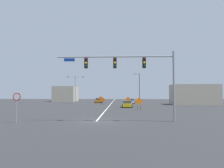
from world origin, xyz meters
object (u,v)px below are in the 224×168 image
(stop_sign, at_px, (17,102))
(car_yellow_far, at_px, (127,104))
(street_lamp_near_right, at_px, (75,87))
(car_orange_passing, at_px, (99,100))
(construction_sign_left_shoulder, at_px, (101,99))
(traffic_signal_assembly, at_px, (132,68))
(construction_sign_left_lane, at_px, (139,102))
(construction_sign_median_near, at_px, (128,100))
(street_lamp_mid_left, at_px, (139,86))
(car_white_mid, at_px, (131,101))
(construction_sign_median_far, at_px, (103,100))

(stop_sign, relative_size, car_yellow_far, 0.63)
(street_lamp_near_right, bearing_deg, car_orange_passing, 48.79)
(construction_sign_left_shoulder, distance_m, car_yellow_far, 16.94)
(traffic_signal_assembly, height_order, car_orange_passing, traffic_signal_assembly)
(street_lamp_near_right, relative_size, construction_sign_left_lane, 3.33)
(street_lamp_near_right, relative_size, construction_sign_median_near, 3.61)
(construction_sign_median_near, distance_m, car_yellow_far, 6.37)
(street_lamp_mid_left, bearing_deg, construction_sign_left_lane, -95.09)
(car_white_mid, bearing_deg, stop_sign, -108.87)
(street_lamp_near_right, relative_size, construction_sign_median_far, 3.98)
(street_lamp_near_right, height_order, car_orange_passing, street_lamp_near_right)
(construction_sign_median_near, bearing_deg, street_lamp_mid_left, 77.55)
(construction_sign_left_lane, bearing_deg, car_yellow_far, 104.10)
(car_yellow_far, bearing_deg, construction_sign_median_near, 86.78)
(construction_sign_left_shoulder, bearing_deg, car_orange_passing, 102.34)
(construction_sign_median_near, distance_m, construction_sign_left_shoulder, 11.62)
(stop_sign, distance_m, street_lamp_mid_left, 50.51)
(street_lamp_mid_left, relative_size, street_lamp_near_right, 1.25)
(traffic_signal_assembly, relative_size, construction_sign_median_far, 6.55)
(stop_sign, height_order, construction_sign_median_near, stop_sign)
(construction_sign_median_far, xyz_separation_m, car_yellow_far, (5.53, -7.78, -0.50))
(stop_sign, bearing_deg, car_yellow_far, 62.91)
(stop_sign, relative_size, construction_sign_left_shoulder, 1.43)
(street_lamp_near_right, xyz_separation_m, car_orange_passing, (5.63, 6.43, -3.79))
(traffic_signal_assembly, xyz_separation_m, car_yellow_far, (0.27, 20.92, -4.73))
(traffic_signal_assembly, xyz_separation_m, car_white_mid, (1.68, 36.12, -4.74))
(construction_sign_left_lane, xyz_separation_m, car_orange_passing, (-9.38, 26.46, -0.75))
(construction_sign_median_far, height_order, construction_sign_median_near, construction_sign_median_near)
(traffic_signal_assembly, bearing_deg, construction_sign_median_near, 88.69)
(stop_sign, distance_m, street_lamp_near_right, 35.55)
(car_orange_passing, bearing_deg, car_yellow_far, -68.66)
(street_lamp_near_right, distance_m, car_yellow_far, 19.10)
(construction_sign_left_lane, distance_m, car_orange_passing, 28.08)
(traffic_signal_assembly, bearing_deg, construction_sign_left_shoulder, 100.11)
(car_yellow_far, bearing_deg, street_lamp_mid_left, 79.79)
(street_lamp_mid_left, height_order, construction_sign_median_near, street_lamp_mid_left)
(stop_sign, relative_size, street_lamp_near_right, 0.40)
(street_lamp_near_right, height_order, construction_sign_median_far, street_lamp_near_right)
(stop_sign, xyz_separation_m, construction_sign_left_lane, (13.09, 15.39, -0.63))
(construction_sign_median_far, height_order, car_orange_passing, construction_sign_median_far)
(car_white_mid, bearing_deg, construction_sign_left_shoulder, 177.76)
(construction_sign_left_shoulder, bearing_deg, street_lamp_near_right, -160.38)
(traffic_signal_assembly, distance_m, car_white_mid, 36.46)
(street_lamp_mid_left, relative_size, car_orange_passing, 2.03)
(traffic_signal_assembly, xyz_separation_m, street_lamp_near_right, (-13.03, 34.11, -0.94))
(street_lamp_near_right, relative_size, construction_sign_left_shoulder, 3.62)
(construction_sign_median_near, bearing_deg, car_orange_passing, 121.10)
(street_lamp_mid_left, xyz_separation_m, construction_sign_median_near, (-4.25, -19.26, -3.68))
(construction_sign_median_near, relative_size, construction_sign_left_lane, 0.92)
(stop_sign, distance_m, car_white_mid, 39.58)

